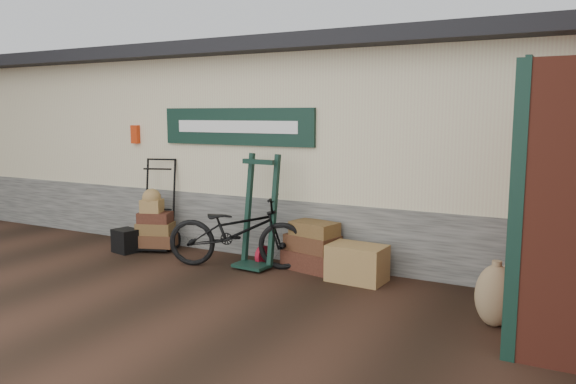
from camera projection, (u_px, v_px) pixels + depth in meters
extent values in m
plane|color=black|center=(217.00, 272.00, 7.63)|extent=(80.00, 80.00, 0.00)
cube|color=#4C4C47|center=(307.00, 210.00, 9.96)|extent=(14.00, 3.54, 0.90)
cube|color=beige|center=(308.00, 125.00, 9.75)|extent=(14.00, 3.50, 2.10)
cube|color=black|center=(304.00, 56.00, 9.46)|extent=(14.40, 4.10, 0.20)
cube|color=black|center=(236.00, 127.00, 8.35)|extent=(2.60, 0.06, 0.55)
cube|color=white|center=(235.00, 127.00, 8.32)|extent=(2.10, 0.01, 0.18)
cube|color=red|center=(136.00, 134.00, 9.31)|extent=(0.14, 0.10, 0.30)
cube|color=black|center=(516.00, 214.00, 4.77)|extent=(0.12, 0.12, 2.60)
cube|color=#194C2D|center=(540.00, 93.00, 5.65)|extent=(0.04, 2.40, 0.28)
cube|color=black|center=(541.00, 73.00, 5.62)|extent=(0.05, 2.50, 0.14)
cube|color=olive|center=(357.00, 263.00, 7.22)|extent=(0.75, 0.51, 0.47)
cube|color=black|center=(126.00, 241.00, 8.72)|extent=(0.42, 0.38, 0.36)
imported|color=black|center=(237.00, 227.00, 7.82)|extent=(1.30, 2.08, 1.14)
ellipsoid|color=olive|center=(523.00, 286.00, 5.80)|extent=(0.52, 0.46, 0.75)
ellipsoid|color=olive|center=(495.00, 296.00, 5.67)|extent=(0.46, 0.41, 0.64)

